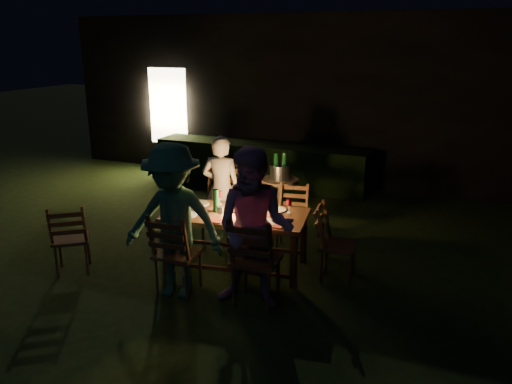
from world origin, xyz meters
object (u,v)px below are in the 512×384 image
at_px(side_table, 280,185).
at_px(person_house_side, 222,189).
at_px(chair_near_right, 256,275).
at_px(bottle_bucket_b, 284,168).
at_px(bottle_bucket_a, 276,169).
at_px(chair_spare, 72,250).
at_px(lantern, 241,200).
at_px(ice_bucket, 280,172).
at_px(bottle_table, 216,201).
at_px(chair_near_left, 178,267).
at_px(chair_far_left, 221,219).
at_px(dining_table, 236,219).
at_px(chair_end, 336,256).
at_px(person_opp_left, 174,222).
at_px(person_opp_right, 255,229).
at_px(chair_far_right, 291,229).

bearing_deg(side_table, person_house_side, -127.95).
xyz_separation_m(chair_near_right, bottle_bucket_b, (-0.48, 2.24, 0.60)).
bearing_deg(chair_near_right, bottle_bucket_a, 101.62).
distance_m(chair_spare, lantern, 2.13).
distance_m(side_table, ice_bucket, 0.20).
bearing_deg(bottle_table, bottle_bucket_a, 81.51).
relative_size(person_house_side, bottle_table, 5.34).
distance_m(side_table, bottle_bucket_b, 0.26).
relative_size(chair_near_left, chair_far_left, 0.93).
distance_m(chair_spare, person_house_side, 2.09).
distance_m(dining_table, bottle_bucket_b, 1.57).
height_order(chair_end, ice_bucket, ice_bucket).
bearing_deg(dining_table, person_house_side, 118.76).
bearing_deg(person_house_side, person_opp_left, 90.00).
xyz_separation_m(person_opp_right, ice_bucket, (-0.54, 2.25, 0.00)).
bearing_deg(chair_near_left, bottle_table, 79.75).
bearing_deg(chair_near_left, bottle_bucket_a, 78.48).
xyz_separation_m(chair_far_left, lantern, (0.60, -0.64, 0.54)).
xyz_separation_m(lantern, ice_bucket, (-0.02, 1.44, -0.00)).
bearing_deg(chair_far_right, chair_near_left, 55.55).
bearing_deg(chair_far_left, chair_near_left, 88.83).
distance_m(chair_end, bottle_table, 1.59).
distance_m(chair_near_left, chair_far_right, 1.84).
height_order(chair_near_left, side_table, chair_near_left).
xyz_separation_m(chair_far_right, ice_bucket, (-0.41, 0.66, 0.60)).
relative_size(chair_near_right, bottle_table, 3.74).
xyz_separation_m(chair_end, side_table, (-1.19, 1.33, 0.38)).
relative_size(chair_near_right, person_house_side, 0.70).
relative_size(chair_near_right, bottle_bucket_b, 3.27).
height_order(lantern, ice_bucket, lantern).
xyz_separation_m(chair_near_left, chair_spare, (-1.45, -0.05, -0.02)).
relative_size(chair_end, lantern, 2.68).
bearing_deg(side_table, person_opp_right, -76.61).
xyz_separation_m(chair_spare, bottle_table, (1.54, 0.84, 0.57)).
xyz_separation_m(dining_table, chair_far_right, (0.44, 0.84, -0.37)).
xyz_separation_m(chair_spare, person_opp_left, (1.46, 0.00, 0.58)).
relative_size(chair_far_right, bottle_bucket_b, 2.79).
height_order(dining_table, chair_spare, chair_spare).
bearing_deg(ice_bucket, chair_end, -48.05).
xyz_separation_m(chair_far_left, person_opp_right, (1.12, -1.45, 0.53)).
height_order(person_opp_left, lantern, person_opp_left).
xyz_separation_m(person_opp_left, ice_bucket, (0.36, 2.38, 0.01)).
height_order(chair_near_right, chair_spare, chair_near_right).
bearing_deg(bottle_bucket_b, side_table, -141.34).
bearing_deg(chair_far_right, person_opp_left, 56.41).
xyz_separation_m(person_house_side, person_opp_right, (1.12, -1.50, 0.11)).
height_order(chair_near_left, bottle_table, chair_near_left).
bearing_deg(chair_far_left, person_house_side, -91.66).
xyz_separation_m(bottle_table, ice_bucket, (0.27, 1.54, 0.01)).
distance_m(chair_near_left, person_house_side, 1.65).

